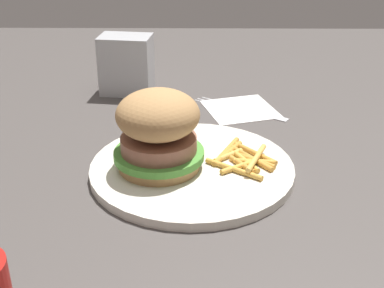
% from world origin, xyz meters
% --- Properties ---
extents(ground_plane, '(1.60, 1.60, 0.00)m').
position_xyz_m(ground_plane, '(0.00, 0.00, 0.00)').
color(ground_plane, '#47423F').
extents(plate, '(0.27, 0.27, 0.01)m').
position_xyz_m(plate, '(-0.02, -0.03, 0.01)').
color(plate, silver).
rests_on(plate, ground_plane).
extents(sandwich, '(0.12, 0.12, 0.10)m').
position_xyz_m(sandwich, '(-0.01, -0.07, 0.06)').
color(sandwich, tan).
rests_on(sandwich, plate).
extents(fries_pile, '(0.11, 0.09, 0.01)m').
position_xyz_m(fries_pile, '(-0.03, 0.04, 0.02)').
color(fries_pile, gold).
rests_on(fries_pile, plate).
extents(napkin, '(0.14, 0.14, 0.00)m').
position_xyz_m(napkin, '(-0.24, 0.05, 0.00)').
color(napkin, white).
rests_on(napkin, ground_plane).
extents(fork, '(0.11, 0.15, 0.00)m').
position_xyz_m(fork, '(-0.24, 0.05, 0.00)').
color(fork, silver).
rests_on(fork, napkin).
extents(napkin_dispenser, '(0.07, 0.10, 0.10)m').
position_xyz_m(napkin_dispenser, '(-0.32, -0.15, 0.05)').
color(napkin_dispenser, '#B7BABF').
rests_on(napkin_dispenser, ground_plane).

